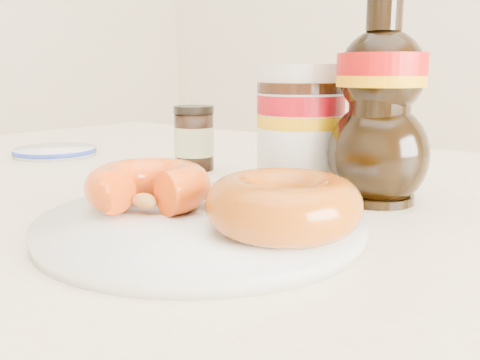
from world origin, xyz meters
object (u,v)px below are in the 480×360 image
Objects in this scene: plate at (202,224)px; syrup_bottle at (380,103)px; nutella_jar at (300,122)px; blue_rim_saucer at (55,151)px; donut_whole at (283,204)px; dark_jar at (194,139)px; donut_bitten at (149,186)px; dining_table at (245,267)px.

plate is 0.21m from syrup_bottle.
nutella_jar is 0.10m from syrup_bottle.
plate is 2.13× the size of blue_rim_saucer.
donut_whole is 0.58× the size of syrup_bottle.
syrup_bottle is 2.36× the size of dark_jar.
dark_jar is at bearing 139.01° from donut_bitten.
blue_rim_saucer is at bearing 161.36° from plate.
syrup_bottle reaches higher than nutella_jar.
plate is 0.28m from dark_jar.
dark_jar is at bearing 11.12° from blue_rim_saucer.
donut_bitten is at bearing -97.18° from nutella_jar.
blue_rim_saucer is at bearing -176.08° from syrup_bottle.
plate is 0.46m from blue_rim_saucer.
syrup_bottle is at bearing 23.00° from dining_table.
syrup_bottle reaches higher than dark_jar.
donut_whole is at bearing 20.86° from donut_bitten.
dark_jar is 0.25m from blue_rim_saucer.
dining_table is 0.17m from nutella_jar.
plate is at bearing -174.14° from donut_whole.
nutella_jar is (-0.03, 0.19, 0.07)m from plate.
donut_bitten reaches higher than plate.
nutella_jar is (0.03, 0.20, 0.04)m from donut_bitten.
nutella_jar is at bearing 66.53° from dining_table.
plate is at bearing -18.64° from blue_rim_saucer.
donut_bitten is at bearing -55.70° from dark_jar.
blue_rim_saucer is at bearing 164.69° from donut_whole.
donut_bitten is at bearing -89.14° from dining_table.
blue_rim_saucer is (-0.51, -0.03, -0.09)m from syrup_bottle.
dark_jar is 0.67× the size of blue_rim_saucer.
syrup_bottle is at bearing 70.15° from plate.
donut_whole reaches higher than plate.
plate is 0.21m from nutella_jar.
dining_table is 0.21m from donut_whole.
dark_jar is at bearing 144.76° from donut_whole.
nutella_jar is 0.17m from dark_jar.
dining_table is 16.83× the size of dark_jar.
syrup_bottle is 0.27m from dark_jar.
plate is 0.08m from donut_whole.
donut_bitten is at bearing -122.61° from syrup_bottle.
nutella_jar reaches higher than dark_jar.
syrup_bottle is at bearing 92.65° from donut_whole.
donut_bitten is 0.23m from syrup_bottle.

